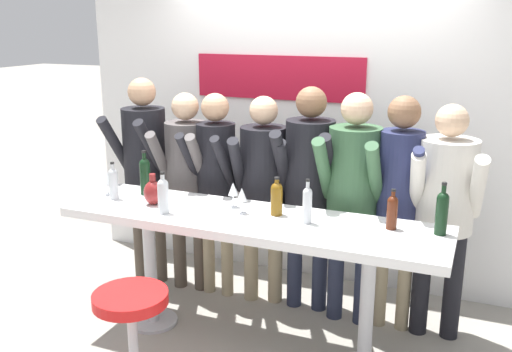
% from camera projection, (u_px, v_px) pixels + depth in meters
% --- Properties ---
extents(ground_plane, '(40.00, 40.00, 0.00)m').
position_uv_depth(ground_plane, '(251.00, 344.00, 3.97)').
color(ground_plane, gray).
extents(back_wall, '(4.15, 0.12, 2.53)m').
position_uv_depth(back_wall, '(310.00, 132.00, 4.79)').
color(back_wall, white).
rests_on(back_wall, ground_plane).
extents(tasting_table, '(2.55, 0.66, 0.94)m').
position_uv_depth(tasting_table, '(250.00, 235.00, 3.75)').
color(tasting_table, white).
rests_on(tasting_table, ground_plane).
extents(bar_stool, '(0.47, 0.47, 0.63)m').
position_uv_depth(bar_stool, '(132.00, 325.00, 3.40)').
color(bar_stool, '#B2B2B7').
rests_on(bar_stool, ground_plane).
extents(person_far_left, '(0.42, 0.54, 1.74)m').
position_uv_depth(person_far_left, '(145.00, 158.00, 4.69)').
color(person_far_left, '#473D33').
rests_on(person_far_left, ground_plane).
extents(person_left, '(0.44, 0.54, 1.64)m').
position_uv_depth(person_left, '(187.00, 171.00, 4.54)').
color(person_left, '#473D33').
rests_on(person_left, ground_plane).
extents(person_center_left, '(0.36, 0.49, 1.65)m').
position_uv_depth(person_center_left, '(216.00, 172.00, 4.44)').
color(person_center_left, gray).
rests_on(person_center_left, ground_plane).
extents(person_center, '(0.49, 0.58, 1.64)m').
position_uv_depth(person_center, '(263.00, 178.00, 4.33)').
color(person_center, gray).
rests_on(person_center, ground_plane).
extents(person_center_right, '(0.45, 0.56, 1.73)m').
position_uv_depth(person_center_right, '(309.00, 176.00, 4.20)').
color(person_center_right, '#23283D').
rests_on(person_center_right, ground_plane).
extents(person_right, '(0.44, 0.54, 1.71)m').
position_uv_depth(person_right, '(353.00, 185.00, 4.01)').
color(person_right, '#23283D').
rests_on(person_right, ground_plane).
extents(person_far_right, '(0.36, 0.50, 1.70)m').
position_uv_depth(person_far_right, '(399.00, 187.00, 3.91)').
color(person_far_right, gray).
rests_on(person_far_right, ground_plane).
extents(person_rightmost, '(0.49, 0.57, 1.66)m').
position_uv_depth(person_rightmost, '(445.00, 199.00, 3.82)').
color(person_rightmost, black).
rests_on(person_rightmost, ground_plane).
extents(wine_bottle_0, '(0.07, 0.07, 0.28)m').
position_uv_depth(wine_bottle_0, '(163.00, 194.00, 3.75)').
color(wine_bottle_0, '#B7BCC1').
rests_on(wine_bottle_0, tasting_table).
extents(wine_bottle_1, '(0.06, 0.06, 0.29)m').
position_uv_depth(wine_bottle_1, '(307.00, 203.00, 3.57)').
color(wine_bottle_1, '#B7BCC1').
rests_on(wine_bottle_1, tasting_table).
extents(wine_bottle_2, '(0.07, 0.07, 0.25)m').
position_uv_depth(wine_bottle_2, '(392.00, 211.00, 3.47)').
color(wine_bottle_2, '#4C1E0F').
rests_on(wine_bottle_2, tasting_table).
extents(wine_bottle_3, '(0.08, 0.08, 0.33)m').
position_uv_depth(wine_bottle_3, '(145.00, 174.00, 4.15)').
color(wine_bottle_3, black).
rests_on(wine_bottle_3, tasting_table).
extents(wine_bottle_4, '(0.08, 0.08, 0.26)m').
position_uv_depth(wine_bottle_4, '(277.00, 197.00, 3.72)').
color(wine_bottle_4, brown).
rests_on(wine_bottle_4, tasting_table).
extents(wine_bottle_5, '(0.07, 0.07, 0.32)m').
position_uv_depth(wine_bottle_5, '(442.00, 211.00, 3.37)').
color(wine_bottle_5, black).
rests_on(wine_bottle_5, tasting_table).
extents(wine_bottle_6, '(0.07, 0.07, 0.27)m').
position_uv_depth(wine_bottle_6, '(113.00, 182.00, 4.05)').
color(wine_bottle_6, '#B7BCC1').
rests_on(wine_bottle_6, tasting_table).
extents(wine_glass_0, '(0.07, 0.07, 0.18)m').
position_uv_depth(wine_glass_0, '(107.00, 178.00, 4.15)').
color(wine_glass_0, silver).
rests_on(wine_glass_0, tasting_table).
extents(wine_glass_1, '(0.07, 0.07, 0.18)m').
position_uv_depth(wine_glass_1, '(242.00, 195.00, 3.74)').
color(wine_glass_1, silver).
rests_on(wine_glass_1, tasting_table).
extents(wine_glass_2, '(0.07, 0.07, 0.18)m').
position_uv_depth(wine_glass_2, '(233.00, 190.00, 3.87)').
color(wine_glass_2, silver).
rests_on(wine_glass_2, tasting_table).
extents(decorative_vase, '(0.13, 0.13, 0.22)m').
position_uv_depth(decorative_vase, '(153.00, 192.00, 3.94)').
color(decorative_vase, maroon).
rests_on(decorative_vase, tasting_table).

